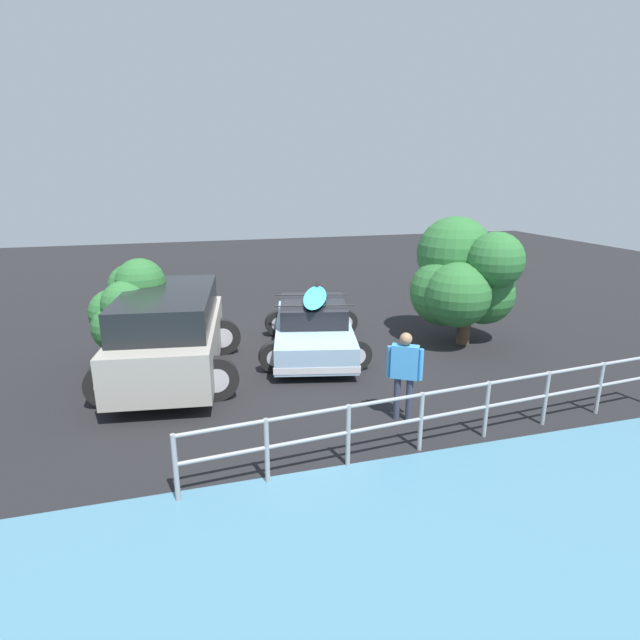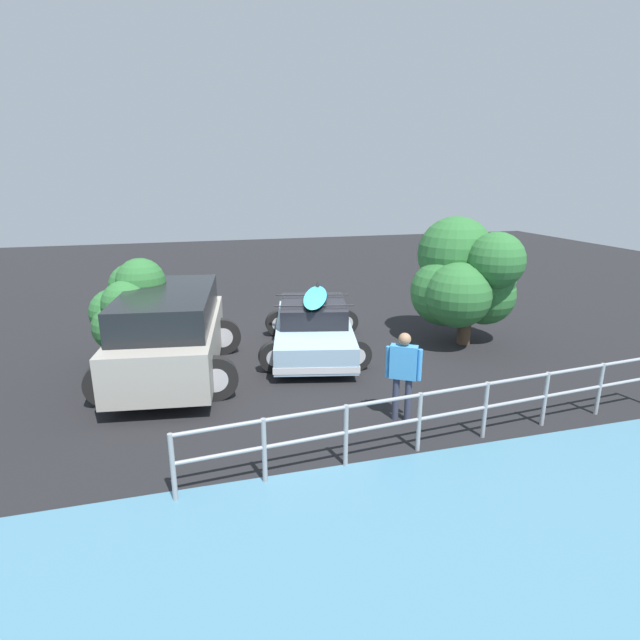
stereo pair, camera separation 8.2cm
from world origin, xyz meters
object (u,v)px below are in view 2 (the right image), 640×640
Objects in this scene: bush_near_left at (466,278)px; bush_near_right at (126,303)px; sedan_car at (313,327)px; person_bystander at (403,369)px; suv_car at (171,333)px.

bush_near_left reaches higher than bush_near_right.
sedan_car is at bearing 178.47° from bush_near_right.
person_bystander is at bearing 47.31° from bush_near_left.
suv_car is 4.93m from person_bystander.
person_bystander is 4.81m from bush_near_left.
suv_car is at bearing 13.21° from sedan_car.
person_bystander is 6.19m from bush_near_right.
sedan_car is 3.92m from person_bystander.
bush_near_left reaches higher than person_bystander.
bush_near_right reaches higher than person_bystander.
person_bystander is (-0.57, 3.86, 0.37)m from sedan_car.
sedan_car is 3.97m from bush_near_left.
sedan_car is 1.40× the size of bush_near_left.
bush_near_left is at bearing 176.58° from bush_near_right.
suv_car reaches higher than sedan_car.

